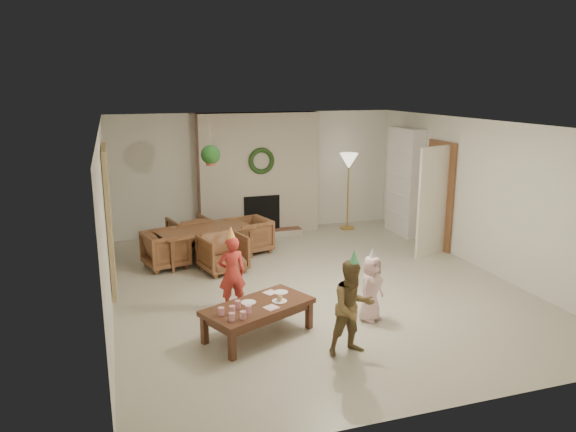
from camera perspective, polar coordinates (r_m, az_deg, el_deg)
name	(u,v)px	position (r m, az deg, el deg)	size (l,w,h in m)	color
floor	(314,286)	(8.59, 2.75, -7.28)	(7.00, 7.00, 0.00)	#B7B29E
ceiling	(316,124)	(8.04, 2.95, 9.60)	(7.00, 7.00, 0.00)	white
wall_back	(256,172)	(11.50, -3.33, 4.57)	(7.00, 7.00, 0.00)	silver
wall_front	(450,289)	(5.23, 16.60, -7.31)	(7.00, 7.00, 0.00)	silver
wall_left	(106,223)	(7.71, -18.50, -0.69)	(7.00, 7.00, 0.00)	silver
wall_right	(483,195)	(9.68, 19.72, 2.04)	(7.00, 7.00, 0.00)	silver
fireplace_mass	(259,174)	(11.31, -3.07, 4.42)	(2.50, 0.40, 2.50)	#561618
fireplace_hearth	(264,234)	(11.24, -2.54, -1.85)	(1.60, 0.30, 0.12)	#5B2719
fireplace_firebox	(262,213)	(11.30, -2.79, 0.27)	(0.75, 0.12, 0.75)	black
fireplace_wreath	(262,161)	(11.05, -2.79, 5.77)	(0.54, 0.54, 0.10)	#193614
floor_lamp_base	(347,228)	(11.91, 6.20, -1.23)	(0.31, 0.31, 0.03)	gold
floor_lamp_post	(348,194)	(11.74, 6.29, 2.30)	(0.03, 0.03, 1.48)	gold
floor_lamp_shade	(349,161)	(11.62, 6.38, 5.74)	(0.39, 0.39, 0.33)	beige
bookshelf_carcass	(405,182)	(11.49, 12.10, 3.53)	(0.30, 1.00, 2.20)	white
bookshelf_shelf_a	(402,212)	(11.61, 11.86, 0.37)	(0.30, 0.92, 0.03)	white
bookshelf_shelf_b	(403,194)	(11.53, 11.95, 2.30)	(0.30, 0.92, 0.03)	white
bookshelf_shelf_c	(404,175)	(11.46, 12.05, 4.26)	(0.30, 0.92, 0.03)	white
bookshelf_shelf_d	(405,155)	(11.40, 12.15, 6.24)	(0.30, 0.92, 0.03)	white
books_row_lower	(405,207)	(11.45, 12.17, 0.88)	(0.20, 0.40, 0.24)	#A9321F
books_row_mid	(401,187)	(11.54, 11.78, 3.02)	(0.20, 0.44, 0.24)	#296896
books_row_upper	(406,169)	(11.34, 12.25, 4.82)	(0.20, 0.36, 0.22)	#B37426
door_frame	(439,195)	(10.65, 15.57, 2.10)	(0.05, 0.86, 2.04)	brown
door_leaf	(433,202)	(10.14, 14.93, 1.45)	(0.05, 0.80, 2.00)	beige
curtain_panel	(109,219)	(7.91, -18.20, -0.33)	(0.06, 1.20, 2.00)	#BEB487
dining_table	(205,244)	(9.80, -8.67, -2.95)	(1.64, 0.92, 0.58)	brown
dining_chair_near	(223,253)	(9.16, -6.83, -3.88)	(0.68, 0.70, 0.64)	brown
dining_chair_far	(189,234)	(10.43, -10.30, -1.82)	(0.68, 0.70, 0.64)	brown
dining_chair_left	(166,249)	(9.54, -12.65, -3.41)	(0.68, 0.70, 0.64)	brown
dining_chair_right	(250,235)	(10.17, -4.03, -2.03)	(0.68, 0.70, 0.64)	brown
hanging_plant_cord	(210,141)	(9.17, -8.16, 7.80)	(0.01, 0.01, 0.70)	tan
hanging_plant_pot	(211,162)	(9.21, -8.08, 5.63)	(0.16, 0.16, 0.12)	brown
hanging_plant_foliage	(211,155)	(9.20, -8.11, 6.37)	(0.32, 0.32, 0.32)	#174617
coffee_table_top	(258,307)	(6.84, -3.14, -9.46)	(1.36, 0.68, 0.06)	#502C1A
coffee_table_apron	(258,312)	(6.87, -3.14, -10.02)	(1.25, 0.57, 0.08)	#502C1A
coffee_leg_fl	(232,346)	(6.39, -5.88, -13.35)	(0.07, 0.07, 0.36)	#502C1A
coffee_leg_fr	(309,315)	(7.11, 2.22, -10.34)	(0.07, 0.07, 0.36)	#502C1A
coffee_leg_bl	(204,330)	(6.79, -8.74, -11.70)	(0.07, 0.07, 0.36)	#502C1A
coffee_leg_br	(280,303)	(7.48, -0.81, -9.07)	(0.07, 0.07, 0.36)	#502C1A
cup_a	(232,317)	(6.40, -5.91, -10.44)	(0.07, 0.07, 0.09)	white
cup_b	(221,311)	(6.55, -7.02, -9.87)	(0.07, 0.07, 0.09)	white
cup_c	(243,315)	(6.43, -4.72, -10.29)	(0.07, 0.07, 0.09)	white
cup_d	(232,310)	(6.58, -5.86, -9.73)	(0.07, 0.07, 0.09)	white
cup_e	(248,309)	(6.57, -4.16, -9.73)	(0.07, 0.07, 0.09)	white
cup_f	(238,304)	(6.72, -5.28, -9.19)	(0.07, 0.07, 0.09)	white
plate_a	(248,302)	(6.88, -4.16, -9.00)	(0.19, 0.19, 0.01)	white
plate_b	(279,301)	(6.91, -0.90, -8.88)	(0.19, 0.19, 0.01)	white
plate_c	(281,292)	(7.18, -0.76, -7.97)	(0.19, 0.19, 0.01)	white
food_scoop	(279,298)	(6.89, -0.90, -8.57)	(0.07, 0.07, 0.07)	tan
napkin_left	(271,308)	(6.72, -1.77, -9.55)	(0.16, 0.16, 0.01)	#F3B3C4
napkin_right	(271,293)	(7.17, -1.84, -8.00)	(0.16, 0.16, 0.01)	#F3B3C4
child_red	(232,273)	(7.59, -5.89, -5.98)	(0.38, 0.25, 1.06)	red
party_hat_red	(231,233)	(7.41, -6.00, -1.81)	(0.14, 0.14, 0.20)	#EDEF4F
child_plaid	(353,308)	(6.39, 6.77, -9.50)	(0.55, 0.43, 1.13)	brown
party_hat_plaid	(354,257)	(6.18, 6.93, -4.32)	(0.13, 0.13, 0.19)	#53C273
child_pink	(371,288)	(7.33, 8.70, -7.48)	(0.43, 0.28, 0.89)	#F5C4C5
party_hat_pink	(373,253)	(7.17, 8.84, -3.90)	(0.12, 0.12, 0.16)	#B9BBC1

